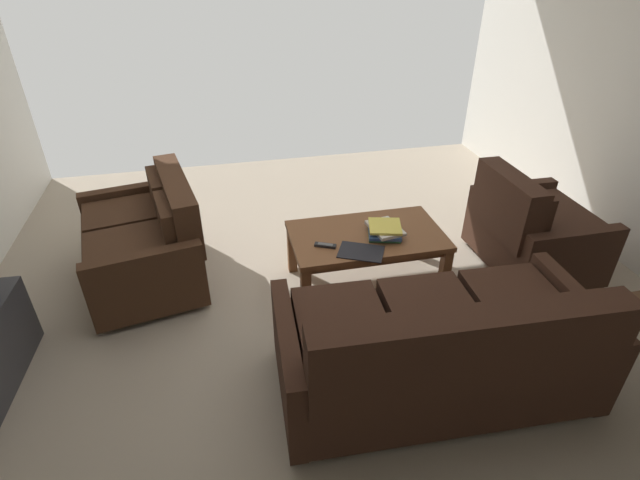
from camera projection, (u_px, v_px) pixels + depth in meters
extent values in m
cube|color=tan|center=(327.00, 308.00, 3.64)|extent=(5.36, 5.97, 0.01)
cylinder|color=black|center=(508.00, 326.00, 3.41)|extent=(0.05, 0.05, 0.06)
cylinder|color=black|center=(303.00, 352.00, 3.20)|extent=(0.05, 0.05, 0.06)
cylinder|color=black|center=(573.00, 414.00, 2.78)|extent=(0.05, 0.05, 0.06)
cylinder|color=black|center=(322.00, 453.00, 2.56)|extent=(0.05, 0.05, 0.06)
cube|color=#382116|center=(433.00, 354.00, 2.87)|extent=(1.68, 0.96, 0.40)
cube|color=#382116|center=(525.00, 310.00, 2.83)|extent=(0.55, 0.80, 0.10)
cube|color=#382116|center=(437.00, 321.00, 2.75)|extent=(0.55, 0.80, 0.10)
cube|color=#382116|center=(344.00, 332.00, 2.67)|extent=(0.55, 0.80, 0.10)
cube|color=#382116|center=(471.00, 353.00, 2.35)|extent=(1.65, 0.26, 0.48)
cube|color=#382116|center=(560.00, 325.00, 2.52)|extent=(0.50, 0.14, 0.34)
cube|color=#382116|center=(462.00, 337.00, 2.44)|extent=(0.50, 0.14, 0.34)
cube|color=#382116|center=(357.00, 351.00, 2.36)|extent=(0.50, 0.14, 0.34)
cube|color=#382116|center=(568.00, 329.00, 2.96)|extent=(0.14, 0.88, 0.56)
cube|color=#382116|center=(288.00, 364.00, 2.70)|extent=(0.14, 0.88, 0.56)
cylinder|color=black|center=(100.00, 257.00, 4.16)|extent=(0.06, 0.06, 0.06)
cylinder|color=black|center=(105.00, 318.00, 3.48)|extent=(0.06, 0.06, 0.06)
cylinder|color=black|center=(180.00, 241.00, 4.39)|extent=(0.06, 0.06, 0.06)
cylinder|color=black|center=(199.00, 295.00, 3.71)|extent=(0.06, 0.06, 0.06)
cube|color=#422819|center=(142.00, 253.00, 3.82)|extent=(0.98, 1.16, 0.37)
cube|color=#422819|center=(130.00, 214.00, 3.89)|extent=(0.78, 0.60, 0.10)
cube|color=#422819|center=(136.00, 245.00, 3.49)|extent=(0.78, 0.60, 0.10)
cube|color=#422819|center=(178.00, 205.00, 3.74)|extent=(0.37, 1.05, 0.46)
cube|color=#422819|center=(159.00, 194.00, 3.91)|extent=(0.20, 0.48, 0.32)
cube|color=#422819|center=(169.00, 222.00, 3.51)|extent=(0.20, 0.48, 0.32)
cube|color=#422819|center=(133.00, 214.00, 4.23)|extent=(0.81, 0.25, 0.53)
cube|color=#422819|center=(149.00, 286.00, 3.34)|extent=(0.81, 0.25, 0.53)
cube|color=brown|center=(367.00, 236.00, 3.67)|extent=(1.17, 0.68, 0.04)
cube|color=brown|center=(367.00, 241.00, 3.70)|extent=(1.08, 0.61, 0.05)
cube|color=brown|center=(415.00, 234.00, 4.14)|extent=(0.07, 0.07, 0.42)
cube|color=brown|center=(292.00, 249.00, 3.94)|extent=(0.07, 0.07, 0.42)
cube|color=brown|center=(444.00, 273.00, 3.65)|extent=(0.07, 0.07, 0.42)
cube|color=brown|center=(306.00, 292.00, 3.45)|extent=(0.07, 0.07, 0.42)
cylinder|color=#472D1C|center=(604.00, 337.00, 2.96)|extent=(0.04, 0.04, 0.57)
cylinder|color=black|center=(585.00, 277.00, 3.92)|extent=(0.05, 0.05, 0.06)
cylinder|color=black|center=(543.00, 240.00, 4.40)|extent=(0.05, 0.05, 0.06)
cylinder|color=black|center=(511.00, 288.00, 3.80)|extent=(0.05, 0.05, 0.06)
cylinder|color=black|center=(476.00, 249.00, 4.28)|extent=(0.05, 0.05, 0.06)
cube|color=#382116|center=(534.00, 241.00, 3.98)|extent=(0.79, 0.74, 0.37)
cube|color=#382116|center=(543.00, 216.00, 3.86)|extent=(0.70, 0.69, 0.10)
cube|color=#382116|center=(507.00, 204.00, 3.72)|extent=(0.18, 0.74, 0.49)
cube|color=#382116|center=(520.00, 203.00, 3.74)|extent=(0.12, 0.67, 0.35)
cube|color=#382116|center=(569.00, 262.00, 3.60)|extent=(0.79, 0.10, 0.53)
cube|color=#382116|center=(508.00, 210.00, 4.29)|extent=(0.79, 0.10, 0.53)
cube|color=#337F51|center=(384.00, 234.00, 3.64)|extent=(0.29, 0.29, 0.02)
cube|color=#385693|center=(384.00, 231.00, 3.64)|extent=(0.31, 0.33, 0.02)
cube|color=silver|center=(385.00, 228.00, 3.62)|extent=(0.25, 0.32, 0.02)
cube|color=#E0CC4C|center=(385.00, 226.00, 3.60)|extent=(0.29, 0.29, 0.02)
cube|color=black|center=(325.00, 245.00, 3.50)|extent=(0.16, 0.11, 0.02)
cube|color=#59595B|center=(325.00, 244.00, 3.50)|extent=(0.11, 0.08, 0.00)
cube|color=black|center=(361.00, 252.00, 3.44)|extent=(0.39, 0.34, 0.01)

